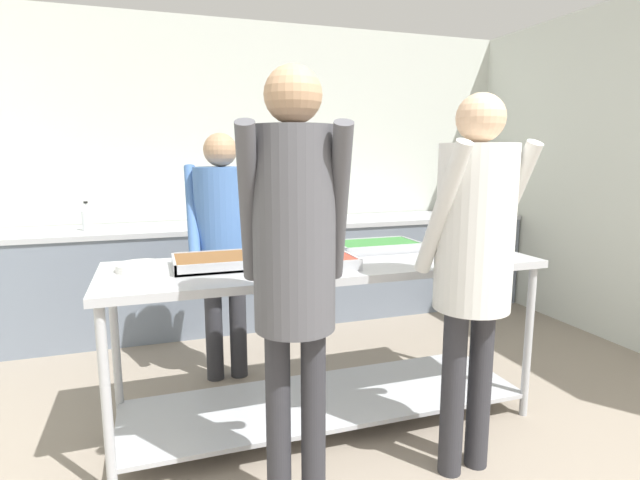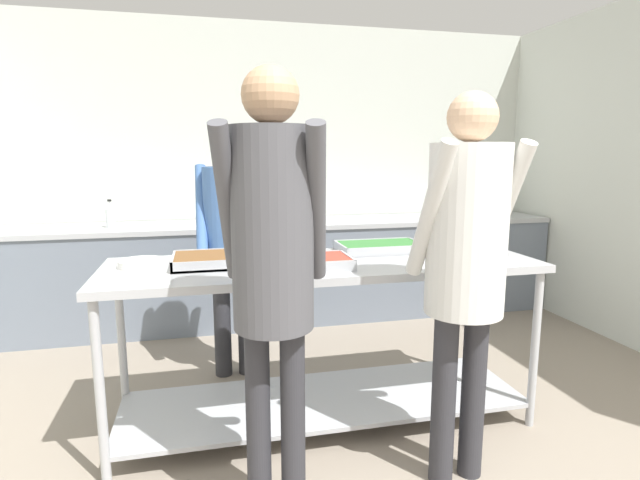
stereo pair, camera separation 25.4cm
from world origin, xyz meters
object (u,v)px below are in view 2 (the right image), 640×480
Objects in this scene: plate_stack at (142,263)px; serving_tray_roast at (305,263)px; guest_serving_right at (466,248)px; sauce_pan at (454,240)px; cook_behind_counter at (231,230)px; serving_tray_greens at (212,260)px; serving_tray_vegetables at (380,247)px; water_bottle at (110,215)px; guest_serving_left at (273,249)px.

plate_stack is 0.51× the size of serving_tray_roast.
sauce_pan is at bearing 64.83° from guest_serving_right.
guest_serving_right is at bearing -55.82° from cook_behind_counter.
serving_tray_greens is at bearing 147.25° from guest_serving_right.
serving_tray_vegetables is 0.83m from guest_serving_right.
water_bottle is at bearing 137.83° from serving_tray_vegetables.
water_bottle is at bearing 127.41° from guest_serving_right.
serving_tray_greens is at bearing -172.14° from serving_tray_vegetables.
guest_serving_right is at bearing -27.09° from plate_stack.
guest_serving_right is at bearing 5.05° from guest_serving_left.
water_bottle reaches higher than plate_stack.
sauce_pan is (1.45, 0.14, 0.02)m from serving_tray_greens.
water_bottle is at bearing 104.07° from plate_stack.
serving_tray_greens is 1.01× the size of sauce_pan.
guest_serving_left reaches higher than sauce_pan.
serving_tray_roast and serving_tray_vegetables have the same top height.
cook_behind_counter is at bearing 110.72° from serving_tray_roast.
plate_stack is 0.84m from serving_tray_roast.
guest_serving_left reaches higher than guest_serving_right.
guest_serving_right is at bearing -40.41° from serving_tray_roast.
serving_tray_roast is 2.00× the size of water_bottle.
serving_tray_greens is 0.98m from serving_tray_vegetables.
serving_tray_vegetables is at bearing -32.96° from cook_behind_counter.
guest_serving_left is (0.22, -0.76, 0.19)m from serving_tray_greens.
plate_stack is 0.13× the size of guest_serving_right.
plate_stack is at bearing -127.82° from cook_behind_counter.
guest_serving_left is 0.85m from guest_serving_right.
serving_tray_roast is at bearing -14.54° from plate_stack.
serving_tray_greens is at bearing 105.98° from guest_serving_left.
serving_tray_greens is 0.80× the size of serving_tray_vegetables.
serving_tray_vegetables is 2.35m from water_bottle.
guest_serving_left is at bearing -54.59° from plate_stack.
guest_serving_right is 1.08× the size of cook_behind_counter.
serving_tray_greens and serving_tray_vegetables have the same top height.
plate_stack is 0.60× the size of sauce_pan.
serving_tray_roast is at bearing -20.41° from serving_tray_greens.
sauce_pan is at bearing -35.31° from water_bottle.
serving_tray_vegetables is at bearing 49.80° from guest_serving_left.
serving_tray_vegetables is (0.97, 0.13, 0.00)m from serving_tray_greens.
sauce_pan is at bearing -22.18° from cook_behind_counter.
water_bottle is at bearing 144.69° from sauce_pan.
serving_tray_vegetables is 0.28× the size of guest_serving_right.
guest_serving_left is at bearing -130.20° from serving_tray_vegetables.
serving_tray_roast reaches higher than plate_stack.
serving_tray_greens is 1.72× the size of water_bottle.
guest_serving_left is at bearing -174.95° from guest_serving_right.
plate_stack is 1.80m from sauce_pan.
guest_serving_left reaches higher than serving_tray_greens.
water_bottle is (-0.77, 1.71, 0.06)m from serving_tray_greens.
serving_tray_greens is at bearing -174.52° from sauce_pan.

